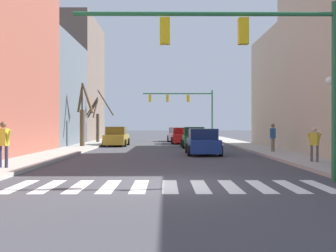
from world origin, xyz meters
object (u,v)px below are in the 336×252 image
object	(u,v)px
traffic_signal_far	(186,103)
pedestrian_on_right_sidewalk	(273,135)
car_parked_right_far	(182,136)
pedestrian_crossing_street	(314,141)
car_driving_away_lane	(193,138)
pedestrian_waiting_at_curb	(3,140)
street_tree_right_far	(97,119)
car_parked_right_mid	(203,143)
car_at_intersection	(176,135)
car_parked_left_near	(117,137)
traffic_signal_near	(253,48)
street_tree_right_near	(83,118)

from	to	relation	value
traffic_signal_far	pedestrian_on_right_sidewalk	xyz separation A→B (m)	(4.48, -20.85, -3.24)
car_parked_right_far	pedestrian_crossing_street	size ratio (longest dim) A/B	2.67
car_driving_away_lane	traffic_signal_far	bearing A→B (deg)	-0.18
pedestrian_waiting_at_curb	street_tree_right_far	distance (m)	23.45
car_driving_away_lane	pedestrian_waiting_at_curb	size ratio (longest dim) A/B	2.67
pedestrian_crossing_street	street_tree_right_far	size ratio (longest dim) A/B	0.31
car_parked_right_mid	car_parked_right_far	size ratio (longest dim) A/B	0.98
car_driving_away_lane	pedestrian_waiting_at_curb	bearing A→B (deg)	152.48
car_at_intersection	car_parked_left_near	xyz separation A→B (m)	(-5.44, -9.38, 0.05)
traffic_signal_far	car_parked_right_far	distance (m)	8.42
traffic_signal_near	pedestrian_waiting_at_curb	size ratio (longest dim) A/B	4.66
car_at_intersection	car_parked_right_mid	distance (m)	19.50
pedestrian_crossing_street	pedestrian_waiting_at_curb	xyz separation A→B (m)	(-13.22, -2.40, 0.14)
car_parked_left_near	street_tree_right_far	xyz separation A→B (m)	(-2.49, 4.67, 1.64)
car_parked_right_far	pedestrian_waiting_at_curb	world-z (taller)	pedestrian_waiting_at_curb
street_tree_right_far	pedestrian_crossing_street	bearing A→B (deg)	-57.09
car_parked_left_near	car_parked_right_mid	bearing A→B (deg)	-146.86
pedestrian_on_right_sidewalk	car_parked_left_near	bearing A→B (deg)	85.33
traffic_signal_far	pedestrian_crossing_street	bearing A→B (deg)	-80.78
car_at_intersection	street_tree_right_far	distance (m)	9.38
street_tree_right_near	traffic_signal_near	bearing A→B (deg)	-63.52
car_at_intersection	street_tree_right_far	xyz separation A→B (m)	(-7.93, -4.71, 1.70)
pedestrian_waiting_at_curb	car_parked_right_mid	bearing A→B (deg)	-114.20
pedestrian_on_right_sidewalk	car_driving_away_lane	bearing A→B (deg)	67.34
traffic_signal_near	car_parked_right_far	size ratio (longest dim) A/B	2.00
pedestrian_waiting_at_curb	car_parked_left_near	bearing A→B (deg)	-75.48
traffic_signal_far	traffic_signal_near	bearing A→B (deg)	-89.16
car_driving_away_lane	street_tree_right_near	world-z (taller)	street_tree_right_near
pedestrian_crossing_street	pedestrian_on_right_sidewalk	world-z (taller)	pedestrian_on_right_sidewalk
street_tree_right_near	pedestrian_waiting_at_curb	bearing A→B (deg)	-89.11
car_parked_right_mid	street_tree_right_near	world-z (taller)	street_tree_right_near
traffic_signal_far	street_tree_right_far	bearing A→B (deg)	-143.49
car_driving_away_lane	pedestrian_on_right_sidewalk	distance (m)	8.65
traffic_signal_near	car_at_intersection	distance (m)	31.32
pedestrian_crossing_street	car_parked_left_near	bearing A→B (deg)	169.30
pedestrian_on_right_sidewalk	pedestrian_waiting_at_curb	bearing A→B (deg)	160.93
traffic_signal_far	car_parked_right_mid	xyz separation A→B (m)	(-0.02, -21.49, -3.67)
car_parked_left_near	pedestrian_waiting_at_curb	world-z (taller)	pedestrian_waiting_at_curb
car_at_intersection	car_driving_away_lane	bearing A→B (deg)	-174.44
pedestrian_crossing_street	pedestrian_on_right_sidewalk	bearing A→B (deg)	135.28
car_at_intersection	pedestrian_on_right_sidewalk	size ratio (longest dim) A/B	2.40
pedestrian_on_right_sidewalk	traffic_signal_near	bearing A→B (deg)	-162.27
pedestrian_crossing_street	street_tree_right_far	xyz separation A→B (m)	(-13.59, 21.01, 1.34)
traffic_signal_near	street_tree_right_far	bearing A→B (deg)	109.96
traffic_signal_far	pedestrian_waiting_at_curb	size ratio (longest dim) A/B	4.48
car_parked_right_far	street_tree_right_near	xyz separation A→B (m)	(-8.21, -6.58, 1.67)
car_parked_left_near	car_at_intersection	bearing A→B (deg)	-30.13
traffic_signal_far	street_tree_right_far	size ratio (longest dim) A/B	1.57
car_at_intersection	street_tree_right_near	bearing A→B (deg)	147.15
car_parked_left_near	pedestrian_on_right_sidewalk	xyz separation A→B (m)	(11.08, -9.45, 0.40)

